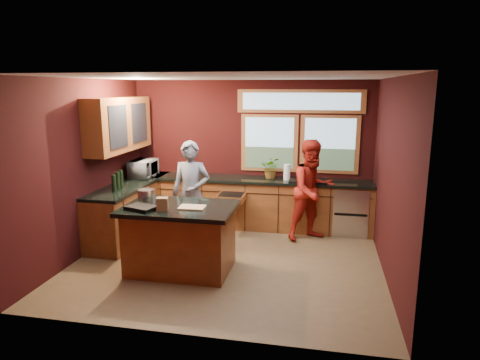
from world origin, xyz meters
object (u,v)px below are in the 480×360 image
(island, at_px, (180,238))
(stock_pot, at_px, (146,196))
(cutting_board, at_px, (192,207))
(person_grey, at_px, (191,194))
(person_red, at_px, (312,190))

(island, bearing_deg, stock_pot, 164.74)
(cutting_board, distance_m, stock_pot, 0.78)
(person_grey, bearing_deg, person_red, 15.45)
(person_red, distance_m, stock_pot, 2.79)
(island, relative_size, stock_pot, 6.46)
(island, height_order, stock_pot, stock_pot)
(person_red, relative_size, stock_pot, 7.17)
(island, bearing_deg, cutting_board, -14.04)
(cutting_board, relative_size, stock_pot, 1.46)
(island, distance_m, person_grey, 1.13)
(person_grey, relative_size, cutting_board, 4.94)
(person_red, xyz_separation_m, cutting_board, (-1.58, -1.73, 0.09))
(stock_pot, bearing_deg, person_red, 33.29)
(island, relative_size, person_grey, 0.90)
(person_grey, height_order, stock_pot, person_grey)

